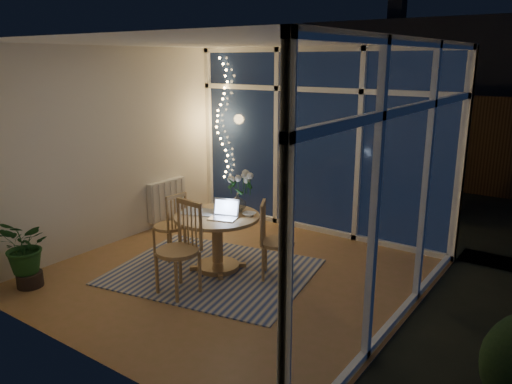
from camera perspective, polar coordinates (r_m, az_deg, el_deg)
floor at (r=5.88m, az=-2.72°, el=-9.49°), size 4.00×4.00×0.00m
ceiling at (r=5.36m, az=-3.08°, el=16.72°), size 4.00×4.00×0.00m
wall_back at (r=7.13m, az=7.11°, el=5.69°), size 4.00×0.04×2.60m
wall_front at (r=4.14m, az=-20.22°, el=-1.86°), size 4.00×0.04×2.60m
wall_left at (r=6.87m, az=-16.18°, el=4.87°), size 0.04×4.00×2.60m
wall_right at (r=4.55m, az=17.35°, el=-0.14°), size 0.04×4.00×2.60m
window_wall_back at (r=7.09m, az=6.96°, el=5.65°), size 4.00×0.10×2.60m
window_wall_right at (r=4.57m, az=16.87°, el=-0.07°), size 0.10×4.00×2.60m
radiator at (r=7.61m, az=-10.15°, el=-0.79°), size 0.10×0.70×0.58m
fairy_lights at (r=7.91m, az=-3.94°, el=8.32°), size 0.24×0.10×1.85m
garden_patio at (r=9.95m, az=17.66°, el=-0.29°), size 12.00×6.00×0.10m
garden_fence at (r=10.37m, az=16.31°, el=5.85°), size 11.00×0.08×1.80m
neighbour_roof at (r=13.07m, az=22.50°, el=12.82°), size 7.00×3.00×2.20m
garden_shrubs at (r=8.88m, az=6.69°, el=1.93°), size 0.90×0.90×0.90m
rug at (r=5.98m, az=-4.98°, el=-9.05°), size 2.52×2.16×0.01m
dining_table at (r=5.92m, az=-4.43°, el=-5.79°), size 1.16×1.16×0.68m
chair_left at (r=6.32m, az=-9.92°, el=-3.72°), size 0.43×0.43×0.87m
chair_right at (r=5.65m, az=2.44°, el=-5.54°), size 0.57×0.57×0.91m
chair_front at (r=5.32m, az=-8.98°, el=-6.46°), size 0.52×0.52×1.02m
laptop at (r=5.64m, az=-3.82°, el=-1.99°), size 0.37×0.35×0.22m
flower_vase at (r=5.92m, az=-2.12°, el=-1.21°), size 0.24×0.24×0.21m
bowl at (r=5.77m, az=-0.78°, el=-2.54°), size 0.18×0.18×0.04m
newspapers at (r=5.93m, az=-6.77°, el=-2.28°), size 0.45×0.40×0.01m
phone at (r=5.77m, az=-4.68°, el=-2.73°), size 0.12×0.07×0.01m
potted_plant at (r=6.01m, az=-24.73°, el=-6.46°), size 0.54×0.47×0.76m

